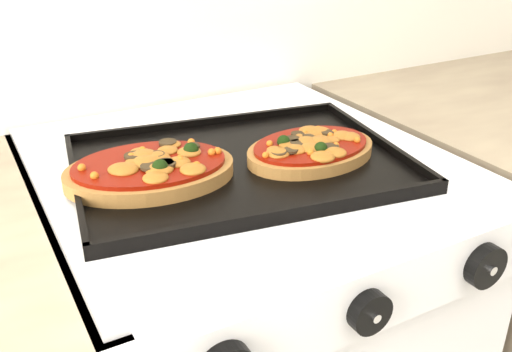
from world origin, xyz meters
TOP-DOWN VIEW (x-y plane):
  - control_panel at (-0.04, 1.39)m, footprint 0.60×0.02m
  - knob_center at (-0.05, 1.37)m, footprint 0.05×0.02m
  - knob_right at (0.13, 1.37)m, footprint 0.06×0.02m
  - baking_tray at (-0.06, 1.66)m, footprint 0.51×0.41m
  - pizza_left at (-0.19, 1.67)m, footprint 0.26×0.20m
  - pizza_right at (0.05, 1.63)m, footprint 0.21×0.15m

SIDE VIEW (x-z plane):
  - control_panel at x=-0.04m, z-range 0.81..0.90m
  - knob_center at x=-0.05m, z-range 0.83..0.88m
  - knob_right at x=0.13m, z-range 0.83..0.88m
  - baking_tray at x=-0.06m, z-range 0.91..0.93m
  - pizza_right at x=0.05m, z-range 0.92..0.95m
  - pizza_left at x=-0.19m, z-range 0.92..0.95m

